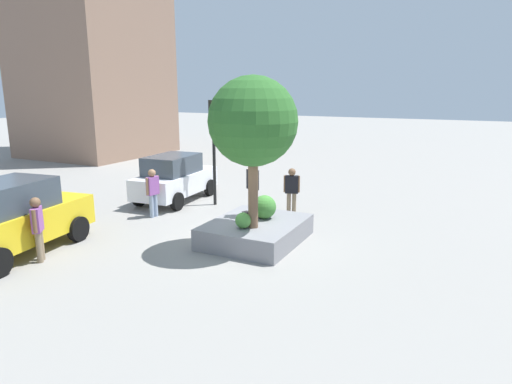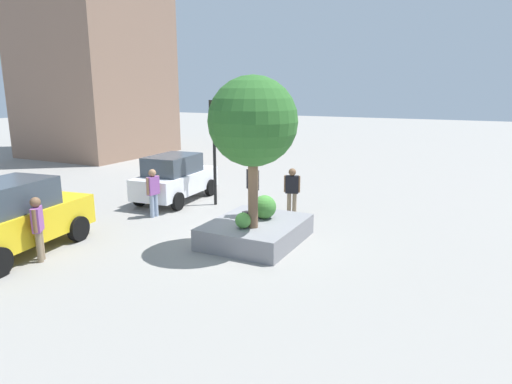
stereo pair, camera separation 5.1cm
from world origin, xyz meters
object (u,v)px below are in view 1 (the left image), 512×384
object	(u,v)px
traffic_light_corner	(214,134)
pedestrian_crossing	(292,188)
passerby_with_bag	(153,190)
skateboarder	(253,184)
planter_ledge	(256,231)
plaza_tree	(253,122)
police_car	(175,178)
skateboard	(253,214)
bystander_watching	(38,225)
taxi_cab	(10,218)

from	to	relation	value
traffic_light_corner	pedestrian_crossing	xyz separation A→B (m)	(-0.07, -3.26, -1.80)
passerby_with_bag	skateboarder	bearing A→B (deg)	-93.66
planter_ledge	plaza_tree	bearing A→B (deg)	-162.00
plaza_tree	passerby_with_bag	size ratio (longest dim) A/B	2.44
police_car	traffic_light_corner	xyz separation A→B (m)	(0.20, -1.77, 1.83)
police_car	passerby_with_bag	xyz separation A→B (m)	(-2.27, -0.71, 0.04)
skateboard	planter_ledge	bearing A→B (deg)	-144.23
traffic_light_corner	pedestrian_crossing	size ratio (longest dim) A/B	2.36
skateboarder	bystander_watching	bearing A→B (deg)	137.44
taxi_cab	passerby_with_bag	xyz separation A→B (m)	(4.66, -1.11, -0.05)
skateboard	taxi_cab	size ratio (longest dim) A/B	0.18
police_car	passerby_with_bag	world-z (taller)	police_car
taxi_cab	skateboarder	bearing A→B (deg)	-49.64
bystander_watching	pedestrian_crossing	distance (m)	8.29
taxi_cab	traffic_light_corner	world-z (taller)	traffic_light_corner
skateboarder	passerby_with_bag	world-z (taller)	skateboarder
planter_ledge	pedestrian_crossing	size ratio (longest dim) A/B	1.80
planter_ledge	bystander_watching	bearing A→B (deg)	131.55
skateboard	skateboarder	distance (m)	0.96
police_car	traffic_light_corner	world-z (taller)	traffic_light_corner
skateboard	police_car	bearing A→B (deg)	62.17
planter_ledge	bystander_watching	world-z (taller)	bystander_watching
traffic_light_corner	taxi_cab	bearing A→B (deg)	163.14
planter_ledge	passerby_with_bag	world-z (taller)	passerby_with_bag
skateboarder	traffic_light_corner	bearing A→B (deg)	47.95
skateboarder	passerby_with_bag	xyz separation A→B (m)	(0.26, 4.08, -0.64)
taxi_cab	passerby_with_bag	world-z (taller)	taxi_cab
bystander_watching	planter_ledge	bearing A→B (deg)	-48.45
police_car	bystander_watching	distance (m)	7.00
taxi_cab	skateboard	bearing A→B (deg)	-49.64
plaza_tree	passerby_with_bag	distance (m)	5.46
plaza_tree	skateboard	size ratio (longest dim) A/B	5.15
skateboarder	police_car	xyz separation A→B (m)	(2.53, 4.79, -0.68)
skateboarder	pedestrian_crossing	world-z (taller)	skateboarder
skateboarder	passerby_with_bag	bearing A→B (deg)	86.34
planter_ledge	taxi_cab	xyz separation A→B (m)	(-3.90, 5.54, 0.74)
plaza_tree	pedestrian_crossing	size ratio (longest dim) A/B	2.46
traffic_light_corner	passerby_with_bag	size ratio (longest dim) A/B	2.35
passerby_with_bag	pedestrian_crossing	distance (m)	4.93
skateboarder	pedestrian_crossing	xyz separation A→B (m)	(2.65, -0.24, -0.65)
skateboard	pedestrian_crossing	size ratio (longest dim) A/B	0.48
plaza_tree	skateboarder	world-z (taller)	plaza_tree
planter_ledge	passerby_with_bag	bearing A→B (deg)	80.23
bystander_watching	passerby_with_bag	world-z (taller)	bystander_watching
plaza_tree	taxi_cab	xyz separation A→B (m)	(-3.35, 5.72, -2.55)
planter_ledge	skateboarder	distance (m)	1.46
planter_ledge	skateboard	bearing A→B (deg)	35.77
passerby_with_bag	plaza_tree	bearing A→B (deg)	-105.84
traffic_light_corner	passerby_with_bag	xyz separation A→B (m)	(-2.46, 1.05, -1.79)
planter_ledge	skateboarder	world-z (taller)	skateboarder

